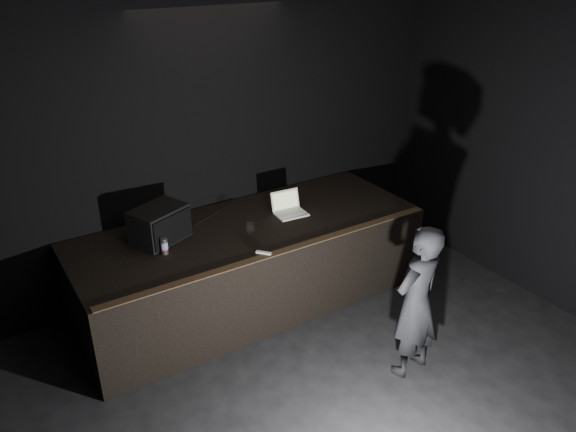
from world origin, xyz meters
The scene contains 10 objects.
room_walls centered at (0.00, 0.00, 2.02)m, with size 6.10×7.10×3.52m.
stage_riser centered at (0.00, 2.73, 0.50)m, with size 4.00×1.50×1.00m, color black.
riser_lip centered at (0.00, 2.02, 1.01)m, with size 3.92×0.10×0.01m, color brown.
stage_monitor centered at (-0.96, 2.94, 1.19)m, with size 0.68×0.60×0.38m.
cable centered at (-0.19, 3.21, 1.01)m, with size 0.02×0.02×0.79m, color black.
laptop centered at (0.57, 2.78, 1.06)m, with size 0.39×0.35×0.25m.
beer_can centered at (-1.04, 2.64, 1.09)m, with size 0.07×0.07×0.18m.
plastic_cup centered at (-0.06, 2.57, 1.06)m, with size 0.09×0.09×0.11m, color white.
wii_remote centered at (-0.19, 2.08, 1.01)m, with size 0.04×0.16×0.03m, color white.
person centered at (0.75, 0.79, 0.81)m, with size 0.59×0.39×1.61m, color black.
Camera 1 is at (-2.67, -2.31, 3.89)m, focal length 35.00 mm.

